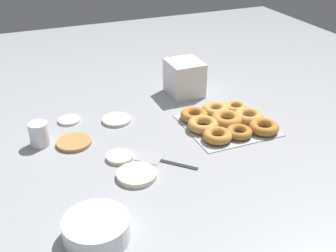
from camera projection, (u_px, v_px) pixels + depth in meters
ground_plane at (139, 140)px, 1.43m from camera, size 3.00×3.00×0.00m
pancake_0 at (117, 120)px, 1.55m from camera, size 0.11×0.11×0.01m
pancake_1 at (120, 157)px, 1.33m from camera, size 0.09×0.09×0.01m
pancake_2 at (74, 143)px, 1.41m from camera, size 0.12×0.12×0.01m
pancake_3 at (137, 175)px, 1.24m from camera, size 0.12×0.12×0.02m
pancake_4 at (69, 120)px, 1.55m from camera, size 0.08×0.08×0.01m
donut_tray at (226, 121)px, 1.51m from camera, size 0.29×0.30×0.04m
batter_bowl at (97, 229)px, 1.01m from camera, size 0.16×0.16×0.06m
container_stack at (184, 78)px, 1.73m from camera, size 0.15×0.13×0.14m
paper_cup at (39, 134)px, 1.39m from camera, size 0.06×0.06×0.08m
spatula at (153, 158)px, 1.33m from camera, size 0.19×0.18×0.01m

